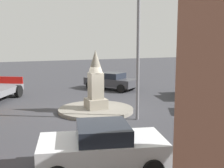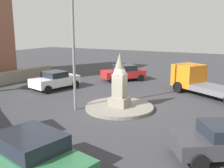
{
  "view_description": "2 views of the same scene",
  "coord_description": "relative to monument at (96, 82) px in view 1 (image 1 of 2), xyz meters",
  "views": [
    {
      "loc": [
        14.81,
        -5.33,
        3.97
      ],
      "look_at": [
        0.16,
        0.91,
        1.52
      ],
      "focal_mm": 46.6,
      "sensor_mm": 36.0,
      "label": 1
    },
    {
      "loc": [
        -6.68,
        13.55,
        4.81
      ],
      "look_at": [
        0.8,
        -0.54,
        1.37
      ],
      "focal_mm": 41.41,
      "sensor_mm": 36.0,
      "label": 2
    }
  ],
  "objects": [
    {
      "name": "ground_plane",
      "position": [
        0.0,
        0.0,
        -1.65
      ],
      "size": [
        80.0,
        80.0,
        0.0
      ],
      "primitive_type": "plane",
      "color": "#38383D"
    },
    {
      "name": "car_dark_grey_near_island",
      "position": [
        -6.32,
        3.57,
        -0.94
      ],
      "size": [
        4.44,
        3.7,
        1.37
      ],
      "color": "#38383D",
      "rests_on": "ground"
    },
    {
      "name": "car_green_parked_right",
      "position": [
        -0.67,
        7.84,
        -0.89
      ],
      "size": [
        4.65,
        2.83,
        1.43
      ],
      "color": "#2D6B42",
      "rests_on": "ground"
    },
    {
      "name": "monument",
      "position": [
        0.0,
        0.0,
        0.0
      ],
      "size": [
        1.07,
        1.07,
        3.22
      ],
      "color": "gray",
      "rests_on": "traffic_island"
    },
    {
      "name": "traffic_island",
      "position": [
        0.0,
        0.0,
        -1.55
      ],
      "size": [
        4.15,
        4.15,
        0.19
      ],
      "primitive_type": "cylinder",
      "color": "gray",
      "rests_on": "ground"
    },
    {
      "name": "car_white_waiting",
      "position": [
        6.94,
        -2.3,
        -0.9
      ],
      "size": [
        2.8,
        4.14,
        1.45
      ],
      "color": "silver",
      "rests_on": "ground"
    },
    {
      "name": "streetlamp",
      "position": [
        2.3,
        1.36,
        3.5
      ],
      "size": [
        2.74,
        0.28,
        8.64
      ],
      "color": "slate",
      "rests_on": "ground"
    }
  ]
}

